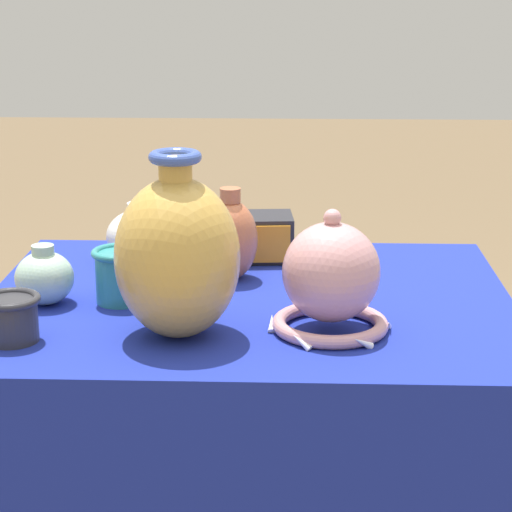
% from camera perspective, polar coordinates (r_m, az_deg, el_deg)
% --- Properties ---
extents(display_table, '(0.90, 0.72, 0.72)m').
position_cam_1_polar(display_table, '(1.73, -0.42, -5.29)').
color(display_table, brown).
rests_on(display_table, ground_plane).
extents(vase_tall_bulbous, '(0.19, 0.19, 0.29)m').
position_cam_1_polar(vase_tall_bulbous, '(1.51, -4.52, 0.01)').
color(vase_tall_bulbous, gold).
rests_on(vase_tall_bulbous, display_table).
extents(vase_dome_bell, '(0.19, 0.19, 0.20)m').
position_cam_1_polar(vase_dome_bell, '(1.54, 4.31, -1.43)').
color(vase_dome_bell, '#D19399').
rests_on(vase_dome_bell, display_table).
extents(mosaic_tile_box, '(0.14, 0.12, 0.09)m').
position_cam_1_polar(mosaic_tile_box, '(1.93, 0.15, 1.08)').
color(mosaic_tile_box, '#232328').
rests_on(mosaic_tile_box, display_table).
extents(jar_round_celadon, '(0.10, 0.10, 0.10)m').
position_cam_1_polar(jar_round_celadon, '(1.71, -12.00, -1.20)').
color(jar_round_celadon, '#A8CCB7').
rests_on(jar_round_celadon, display_table).
extents(jar_round_terracotta, '(0.10, 0.10, 0.17)m').
position_cam_1_polar(jar_round_terracotta, '(1.80, -1.47, 1.00)').
color(jar_round_terracotta, '#BC6642').
rests_on(jar_round_terracotta, display_table).
extents(cup_wide_teal, '(0.10, 0.10, 0.09)m').
position_cam_1_polar(cup_wide_teal, '(1.70, -7.75, -1.00)').
color(cup_wide_teal, teal).
rests_on(cup_wide_teal, display_table).
extents(cup_wide_charcoal, '(0.09, 0.09, 0.07)m').
position_cam_1_polar(cup_wide_charcoal, '(1.55, -13.81, -3.36)').
color(cup_wide_charcoal, '#2D2D33').
rests_on(cup_wide_charcoal, display_table).
extents(jar_round_ivory, '(0.13, 0.13, 0.12)m').
position_cam_1_polar(jar_round_ivory, '(1.93, -6.57, 1.20)').
color(jar_round_ivory, white).
rests_on(jar_round_ivory, display_table).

